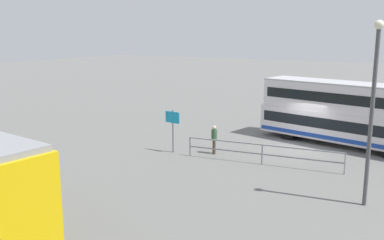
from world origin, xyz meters
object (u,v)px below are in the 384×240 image
info_sign (173,123)px  street_lamp (373,101)px  double_decker_bus (346,114)px  pedestrian_near_railing (214,138)px

info_sign → street_lamp: size_ratio=0.34×
double_decker_bus → street_lamp: (-2.59, 9.16, 2.23)m
double_decker_bus → info_sign: bearing=39.1°
pedestrian_near_railing → street_lamp: bearing=157.5°
info_sign → pedestrian_near_railing: bearing=-156.3°
pedestrian_near_railing → info_sign: info_sign is taller
double_decker_bus → street_lamp: street_lamp is taller
double_decker_bus → pedestrian_near_railing: size_ratio=6.67×
info_sign → street_lamp: street_lamp is taller
street_lamp → info_sign: bearing=-13.7°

